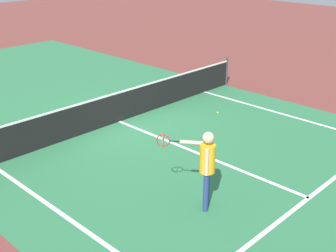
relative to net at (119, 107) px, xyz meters
The scene contains 7 objects.
ground_plane 0.49m from the net, ahead, with size 60.00×60.00×0.00m, color brown.
court_surface_inbounds 0.49m from the net, ahead, with size 10.62×24.40×0.00m, color #2D7247.
line_service_near 6.42m from the net, 90.00° to the right, with size 8.22×0.10×0.01m, color white.
line_center_service 3.24m from the net, 90.00° to the right, with size 0.10×6.40×0.01m, color white.
net is the anchor object (origin of this frame).
player_near 5.38m from the net, 110.60° to the right, with size 0.67×1.15×1.73m.
tennis_ball_near_net 3.23m from the net, 33.40° to the right, with size 0.07×0.07×0.07m, color #CCE033.
Camera 1 is at (-8.15, -10.05, 5.18)m, focal length 47.75 mm.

